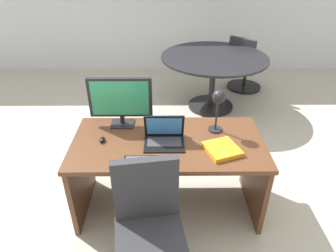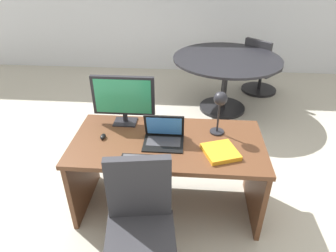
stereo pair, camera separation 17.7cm
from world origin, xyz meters
name	(u,v)px [view 1 (the left image)]	position (x,y,z in m)	size (l,w,h in m)	color
ground	(167,123)	(0.00, 1.50, 0.00)	(12.00, 12.00, 0.00)	#B7B2A3
desk	(168,158)	(0.00, 0.05, 0.52)	(1.56, 0.77, 0.73)	#56331E
monitor	(120,99)	(-0.40, 0.26, 0.98)	(0.54, 0.16, 0.44)	black
laptop	(164,133)	(-0.03, 0.01, 0.80)	(0.32, 0.25, 0.23)	black
keyboard	(147,162)	(-0.16, -0.29, 0.74)	(0.34, 0.15, 0.02)	black
mouse	(102,140)	(-0.53, 0.00, 0.74)	(0.04, 0.08, 0.03)	black
desk_lamp	(218,102)	(0.41, 0.14, 1.01)	(0.12, 0.14, 0.39)	black
book	(222,149)	(0.41, -0.14, 0.74)	(0.31, 0.32, 0.04)	orange
office_chair	(150,239)	(-0.13, -0.68, 0.38)	(0.56, 0.56, 0.95)	black
meeting_table	(213,69)	(0.65, 1.97, 0.60)	(1.46, 1.46, 0.78)	black
meeting_chair_near	(244,69)	(1.26, 2.62, 0.35)	(0.65, 0.66, 0.88)	black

